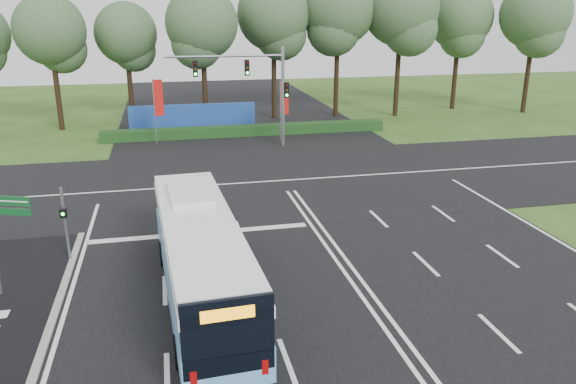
# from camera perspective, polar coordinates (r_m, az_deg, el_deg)

# --- Properties ---
(ground) EXTENTS (120.00, 120.00, 0.00)m
(ground) POSITION_cam_1_polar(r_m,az_deg,el_deg) (21.38, 5.74, -8.18)
(ground) COLOR #2C511B
(ground) RESTS_ON ground
(road_main) EXTENTS (20.00, 120.00, 0.04)m
(road_main) POSITION_cam_1_polar(r_m,az_deg,el_deg) (21.37, 5.74, -8.13)
(road_main) COLOR black
(road_main) RESTS_ON ground
(road_cross) EXTENTS (120.00, 14.00, 0.05)m
(road_cross) POSITION_cam_1_polar(r_m,az_deg,el_deg) (32.19, -0.85, 1.13)
(road_cross) COLOR black
(road_cross) RESTS_ON ground
(kerb_strip) EXTENTS (0.25, 18.00, 0.12)m
(kerb_strip) POSITION_cam_1_polar(r_m,az_deg,el_deg) (18.26, -23.68, -14.52)
(kerb_strip) COLOR gray
(kerb_strip) RESTS_ON ground
(city_bus) EXTENTS (2.91, 11.27, 3.21)m
(city_bus) POSITION_cam_1_polar(r_m,az_deg,el_deg) (18.92, -8.88, -6.55)
(city_bus) COLOR #63A7E6
(city_bus) RESTS_ON ground
(pedestrian_signal) EXTENTS (0.26, 0.40, 3.03)m
(pedestrian_signal) POSITION_cam_1_polar(r_m,az_deg,el_deg) (23.14, -21.71, -2.88)
(pedestrian_signal) COLOR gray
(pedestrian_signal) RESTS_ON ground
(banner_flag_left) EXTENTS (0.69, 0.25, 4.80)m
(banner_flag_left) POSITION_cam_1_polar(r_m,az_deg,el_deg) (41.35, -13.12, 8.88)
(banner_flag_left) COLOR gray
(banner_flag_left) RESTS_ON ground
(banner_flag_mid) EXTENTS (0.65, 0.15, 4.41)m
(banner_flag_mid) POSITION_cam_1_polar(r_m,az_deg,el_deg) (41.98, -0.46, 9.15)
(banner_flag_mid) COLOR gray
(banner_flag_mid) RESTS_ON ground
(traffic_light_gantry) EXTENTS (8.41, 0.28, 7.00)m
(traffic_light_gantry) POSITION_cam_1_polar(r_m,az_deg,el_deg) (39.47, -3.12, 11.16)
(traffic_light_gantry) COLOR gray
(traffic_light_gantry) RESTS_ON ground
(hedge) EXTENTS (22.00, 1.20, 0.80)m
(hedge) POSITION_cam_1_polar(r_m,az_deg,el_deg) (44.04, -4.16, 6.25)
(hedge) COLOR #133413
(hedge) RESTS_ON ground
(blue_hoarding) EXTENTS (10.00, 0.30, 2.20)m
(blue_hoarding) POSITION_cam_1_polar(r_m,az_deg,el_deg) (45.97, -9.62, 7.43)
(blue_hoarding) COLOR #1C459B
(blue_hoarding) RESTS_ON ground
(eucalyptus_row) EXTENTS (53.49, 9.50, 12.87)m
(eucalyptus_row) POSITION_cam_1_polar(r_m,az_deg,el_deg) (50.52, 1.92, 17.30)
(eucalyptus_row) COLOR black
(eucalyptus_row) RESTS_ON ground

